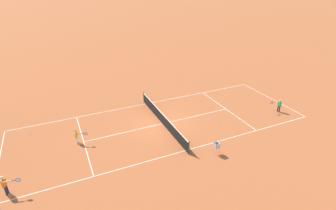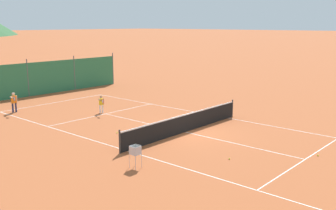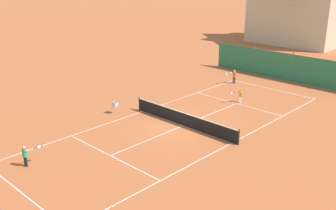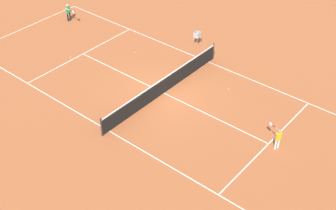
% 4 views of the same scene
% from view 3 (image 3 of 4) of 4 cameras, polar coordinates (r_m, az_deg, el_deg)
% --- Properties ---
extents(ground_plane, '(600.00, 600.00, 0.00)m').
position_cam_3_polar(ground_plane, '(27.32, 2.26, -2.98)').
color(ground_plane, '#A8542D').
extents(court_line_markings, '(8.25, 23.85, 0.01)m').
position_cam_3_polar(court_line_markings, '(27.32, 2.26, -2.97)').
color(court_line_markings, white).
rests_on(court_line_markings, ground).
extents(tennis_net, '(9.18, 0.08, 1.06)m').
position_cam_3_polar(tennis_net, '(27.13, 2.27, -2.01)').
color(tennis_net, '#2D2D2D').
rests_on(tennis_net, ground).
extents(windscreen_fence_far, '(17.28, 0.08, 2.90)m').
position_cam_3_polar(windscreen_fence_far, '(39.35, 17.54, 5.18)').
color(windscreen_fence_far, '#2D754C').
rests_on(windscreen_fence_far, ground).
extents(player_far_baseline, '(0.43, 1.01, 1.22)m').
position_cam_3_polar(player_far_baseline, '(23.07, -19.96, -6.72)').
color(player_far_baseline, black).
rests_on(player_far_baseline, ground).
extents(player_near_baseline, '(0.60, 1.02, 1.28)m').
position_cam_3_polar(player_near_baseline, '(37.46, 9.54, 4.24)').
color(player_near_baseline, '#23284C').
rests_on(player_near_baseline, ground).
extents(player_near_service, '(0.63, 0.88, 1.11)m').
position_cam_3_polar(player_near_service, '(32.18, 10.34, 1.47)').
color(player_near_service, white).
rests_on(player_near_service, ground).
extents(tennis_ball_service_box, '(0.07, 0.07, 0.07)m').
position_cam_3_polar(tennis_ball_service_box, '(22.65, -7.60, -8.04)').
color(tennis_ball_service_box, '#CCE033').
rests_on(tennis_ball_service_box, ground).
extents(tennis_ball_far_corner, '(0.07, 0.07, 0.07)m').
position_cam_3_polar(tennis_ball_far_corner, '(33.80, 17.32, 0.66)').
color(tennis_ball_far_corner, '#CCE033').
rests_on(tennis_ball_far_corner, ground).
extents(tennis_ball_by_net_left, '(0.07, 0.07, 0.07)m').
position_cam_3_polar(tennis_ball_by_net_left, '(26.14, -7.08, -4.11)').
color(tennis_ball_by_net_left, '#CCE033').
rests_on(tennis_ball_by_net_left, ground).
extents(tennis_ball_near_corner, '(0.07, 0.07, 0.07)m').
position_cam_3_polar(tennis_ball_near_corner, '(18.75, -8.02, -14.45)').
color(tennis_ball_near_corner, '#CCE033').
rests_on(tennis_ball_near_corner, ground).
extents(tennis_ball_alley_right, '(0.07, 0.07, 0.07)m').
position_cam_3_polar(tennis_ball_alley_right, '(30.60, 1.88, -0.39)').
color(tennis_ball_alley_right, '#CCE033').
rests_on(tennis_ball_alley_right, ground).
extents(ball_hopper, '(0.36, 0.36, 0.89)m').
position_cam_3_polar(ball_hopper, '(29.59, -7.68, 0.01)').
color(ball_hopper, '#B7B7BC').
rests_on(ball_hopper, ground).
extents(alpine_chalet, '(13.00, 10.00, 11.20)m').
position_cam_3_polar(alpine_chalet, '(59.65, 18.72, 14.09)').
color(alpine_chalet, '#C6B28E').
rests_on(alpine_chalet, ground).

